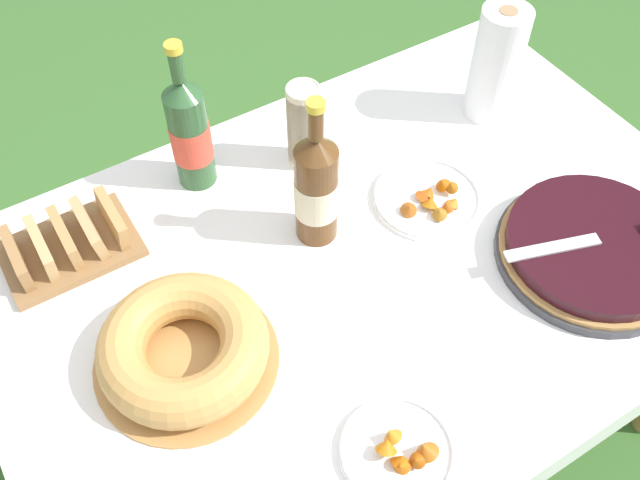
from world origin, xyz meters
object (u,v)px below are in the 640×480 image
at_px(cider_bottle_amber, 316,188).
at_px(snack_plate_right, 398,450).
at_px(bread_board, 68,243).
at_px(cup_stack, 304,126).
at_px(paper_towel_roll, 496,64).
at_px(snack_plate_near, 428,198).
at_px(cider_bottle_green, 190,133).
at_px(serving_knife, 613,235).
at_px(berry_tart, 593,249).
at_px(bundt_cake, 183,348).

xyz_separation_m(cider_bottle_amber, snack_plate_right, (-0.13, -0.47, -0.12)).
xyz_separation_m(cider_bottle_amber, bread_board, (-0.44, 0.21, -0.10)).
relative_size(cup_stack, paper_towel_roll, 0.75).
distance_m(cider_bottle_amber, snack_plate_near, 0.27).
relative_size(cider_bottle_green, snack_plate_right, 1.80).
height_order(cider_bottle_green, bread_board, cider_bottle_green).
bearing_deg(serving_knife, paper_towel_roll, -81.80).
bearing_deg(cider_bottle_amber, snack_plate_right, -105.61).
xyz_separation_m(berry_tart, paper_towel_roll, (0.11, 0.45, 0.11)).
bearing_deg(serving_knife, cider_bottle_amber, -19.64).
bearing_deg(serving_knife, berry_tart, 0.00).
relative_size(berry_tart, cup_stack, 1.86).
distance_m(berry_tart, bundt_cake, 0.80).
xyz_separation_m(cider_bottle_green, snack_plate_right, (0.01, -0.73, -0.12)).
bearing_deg(cup_stack, serving_knife, -55.58).
xyz_separation_m(cider_bottle_green, paper_towel_roll, (0.67, -0.16, 0.00)).
bearing_deg(paper_towel_roll, cup_stack, 169.58).
relative_size(cup_stack, bread_board, 0.78).
bearing_deg(bread_board, serving_knife, -32.08).
height_order(berry_tart, cup_stack, cup_stack).
bearing_deg(snack_plate_near, cider_bottle_green, 140.40).
bearing_deg(snack_plate_near, snack_plate_right, -131.95).
bearing_deg(cup_stack, bundt_cake, -143.53).
xyz_separation_m(berry_tart, snack_plate_near, (-0.18, 0.29, -0.02)).
bearing_deg(bundt_cake, paper_towel_roll, 15.16).
bearing_deg(serving_knife, bundt_cake, 2.98).
bearing_deg(snack_plate_right, serving_knife, 11.51).
bearing_deg(bread_board, snack_plate_right, -65.33).
distance_m(bundt_cake, cider_bottle_green, 0.46).
bearing_deg(cider_bottle_amber, paper_towel_roll, 11.27).
xyz_separation_m(cup_stack, paper_towel_roll, (0.45, -0.08, 0.03)).
xyz_separation_m(bundt_cake, cider_bottle_amber, (0.35, 0.13, 0.08)).
height_order(cup_stack, bread_board, cup_stack).
xyz_separation_m(cider_bottle_green, snack_plate_near, (0.38, -0.32, -0.12)).
height_order(cider_bottle_green, snack_plate_right, cider_bottle_green).
bearing_deg(paper_towel_roll, berry_tart, -103.47).
bearing_deg(cup_stack, snack_plate_right, -108.11).
height_order(cup_stack, cider_bottle_green, cider_bottle_green).
relative_size(cider_bottle_amber, snack_plate_near, 1.48).
distance_m(cider_bottle_green, snack_plate_near, 0.51).
height_order(cider_bottle_green, paper_towel_roll, cider_bottle_green).
relative_size(bundt_cake, paper_towel_roll, 1.22).
height_order(serving_knife, bread_board, bread_board).
height_order(cider_bottle_green, cider_bottle_amber, cider_bottle_green).
bearing_deg(cup_stack, berry_tart, -57.21).
bearing_deg(serving_knife, bread_board, -14.02).
bearing_deg(cider_bottle_green, berry_tart, -46.88).
bearing_deg(snack_plate_right, cider_bottle_green, 90.73).
distance_m(cider_bottle_amber, paper_towel_roll, 0.54).
xyz_separation_m(serving_knife, paper_towel_roll, (0.08, 0.46, 0.07)).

